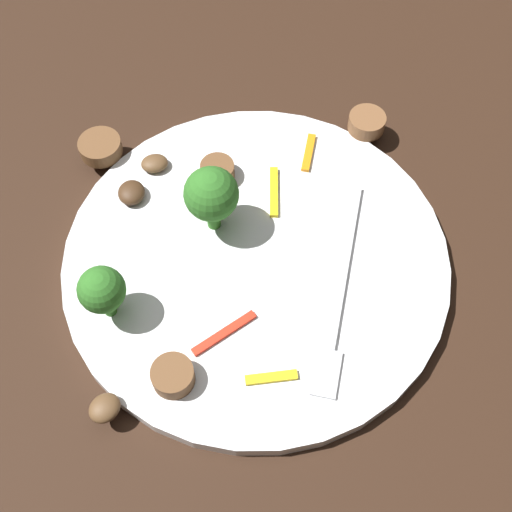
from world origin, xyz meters
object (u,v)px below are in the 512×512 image
at_px(sausage_slice_1, 173,376).
at_px(pepper_strip_1, 309,153).
at_px(plate, 256,260).
at_px(sausage_slice_2, 367,123).
at_px(fork, 339,300).
at_px(sausage_slice_0, 100,147).
at_px(broccoli_floret_1, 102,290).
at_px(pepper_strip_0, 224,333).
at_px(broccoli_floret_0, 211,195).
at_px(mushroom_1, 131,193).
at_px(pepper_strip_2, 265,378).
at_px(pepper_strip_3, 274,192).
at_px(mushroom_2, 105,408).
at_px(sausage_slice_3, 217,171).
at_px(mushroom_0, 154,163).

relative_size(sausage_slice_1, pepper_strip_1, 0.76).
distance_m(plate, sausage_slice_2, 0.16).
height_order(fork, sausage_slice_0, sausage_slice_0).
relative_size(broccoli_floret_1, pepper_strip_0, 0.96).
height_order(broccoli_floret_0, mushroom_1, broccoli_floret_0).
distance_m(broccoli_floret_1, pepper_strip_2, 0.13).
xyz_separation_m(plate, sausage_slice_2, (-0.12, 0.11, 0.01)).
xyz_separation_m(pepper_strip_1, pepper_strip_3, (0.04, -0.03, 0.00)).
xyz_separation_m(sausage_slice_0, pepper_strip_2, (0.21, 0.12, -0.00)).
xyz_separation_m(sausage_slice_2, pepper_strip_0, (0.18, -0.14, -0.01)).
distance_m(broccoli_floret_1, pepper_strip_0, 0.09).
bearing_deg(mushroom_1, pepper_strip_3, 85.75).
bearing_deg(broccoli_floret_1, mushroom_1, 170.41).
distance_m(pepper_strip_2, pepper_strip_3, 0.16).
bearing_deg(broccoli_floret_1, fork, 86.77).
xyz_separation_m(sausage_slice_0, sausage_slice_2, (-0.00, 0.23, 0.00)).
relative_size(fork, pepper_strip_0, 3.30).
relative_size(mushroom_1, mushroom_2, 1.07).
bearing_deg(sausage_slice_3, pepper_strip_3, 63.41).
bearing_deg(mushroom_1, broccoli_floret_1, -9.59).
bearing_deg(pepper_strip_1, pepper_strip_3, -42.32).
height_order(plate, broccoli_floret_1, broccoli_floret_1).
xyz_separation_m(broccoli_floret_0, pepper_strip_1, (-0.06, 0.08, -0.04)).
height_order(fork, pepper_strip_3, same).
height_order(broccoli_floret_1, pepper_strip_3, broccoli_floret_1).
distance_m(plate, mushroom_1, 0.12).
height_order(sausage_slice_3, pepper_strip_2, sausage_slice_3).
relative_size(sausage_slice_0, mushroom_1, 1.50).
bearing_deg(pepper_strip_2, sausage_slice_3, -173.89).
bearing_deg(sausage_slice_0, sausage_slice_2, 90.58).
relative_size(broccoli_floret_0, sausage_slice_0, 1.73).
relative_size(broccoli_floret_0, sausage_slice_3, 2.22).
relative_size(plate, sausage_slice_0, 8.32).
bearing_deg(plate, pepper_strip_1, 149.98).
xyz_separation_m(sausage_slice_0, pepper_strip_1, (0.02, 0.17, -0.00)).
relative_size(pepper_strip_0, pepper_strip_2, 1.45).
xyz_separation_m(plate, pepper_strip_1, (-0.10, 0.05, 0.01)).
height_order(sausage_slice_1, mushroom_2, sausage_slice_1).
distance_m(sausage_slice_1, mushroom_1, 0.16).
height_order(broccoli_floret_0, pepper_strip_3, broccoli_floret_0).
bearing_deg(pepper_strip_0, sausage_slice_1, -50.82).
height_order(mushroom_0, pepper_strip_0, mushroom_0).
distance_m(broccoli_floret_0, pepper_strip_3, 0.07).
relative_size(mushroom_0, pepper_strip_1, 0.57).
distance_m(sausage_slice_0, pepper_strip_3, 0.15).
distance_m(sausage_slice_1, sausage_slice_3, 0.18).
relative_size(fork, pepper_strip_1, 4.45).
xyz_separation_m(plate, sausage_slice_3, (-0.08, -0.02, 0.01)).
height_order(fork, mushroom_0, mushroom_0).
relative_size(sausage_slice_2, mushroom_2, 1.42).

